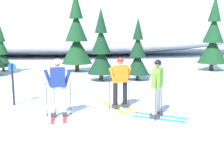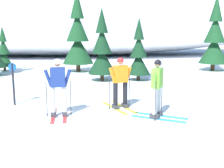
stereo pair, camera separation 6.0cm
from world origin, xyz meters
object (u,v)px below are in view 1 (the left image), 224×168
Objects in this scene: skier_orange_jacket at (120,82)px; pine_tree_left at (2,52)px; skier_lime_jacket at (157,87)px; pine_tree_center_left at (77,38)px; trail_marker_post at (13,82)px; skier_navy_jacket at (58,87)px; pine_tree_center_right at (101,51)px; pine_tree_far_right at (213,39)px; pine_tree_right at (138,55)px.

pine_tree_left is at bearing 122.53° from skier_orange_jacket.
skier_lime_jacket is 10.74m from pine_tree_center_left.
skier_orange_jacket is 11.94m from pine_tree_left.
pine_tree_left reaches higher than trail_marker_post.
trail_marker_post is at bearing -73.09° from pine_tree_left.
pine_tree_center_left reaches higher than pine_tree_left.
skier_orange_jacket is at bearing -57.47° from pine_tree_left.
skier_navy_jacket reaches higher than skier_lime_jacket.
skier_navy_jacket is at bearing -160.25° from skier_orange_jacket.
pine_tree_center_right is 2.56× the size of trail_marker_post.
skier_lime_jacket is 0.35× the size of pine_tree_far_right.
skier_navy_jacket is 0.46× the size of pine_tree_center_right.
pine_tree_right reaches higher than skier_lime_jacket.
skier_navy_jacket is 10.06m from pine_tree_center_left.
skier_orange_jacket is at bearing -107.21° from pine_tree_right.
skier_navy_jacket is at bearing 172.16° from skier_lime_jacket.
skier_lime_jacket is at bearing -49.22° from skier_orange_jacket.
skier_orange_jacket is 11.52m from pine_tree_far_right.
skier_orange_jacket reaches higher than trail_marker_post.
skier_orange_jacket is 0.48× the size of pine_tree_center_right.
skier_orange_jacket is 3.72m from trail_marker_post.
pine_tree_right is at bearing 83.53° from skier_lime_jacket.
skier_navy_jacket is at bearing -105.41° from pine_tree_center_right.
pine_tree_center_right reaches higher than pine_tree_right.
pine_tree_center_right is 1.93m from pine_tree_right.
pine_tree_center_right is at bearing 74.59° from skier_navy_jacket.
pine_tree_far_right is at bearing 22.73° from pine_tree_center_right.
skier_navy_jacket reaches higher than trail_marker_post.
pine_tree_far_right reaches higher than pine_tree_left.
pine_tree_center_right is at bearing 92.31° from skier_orange_jacket.
pine_tree_center_left is 8.96m from pine_tree_far_right.
skier_orange_jacket is at bearing -13.17° from trail_marker_post.
pine_tree_far_right is (8.94, -0.52, -0.11)m from pine_tree_center_left.
trail_marker_post is at bearing -144.34° from pine_tree_far_right.
skier_lime_jacket is 0.34× the size of pine_tree_center_left.
skier_navy_jacket is 6.52m from pine_tree_center_right.
skier_navy_jacket is 7.17m from pine_tree_right.
pine_tree_center_left reaches higher than pine_tree_center_right.
pine_tree_right is 0.66× the size of pine_tree_far_right.
pine_tree_left is at bearing 143.97° from pine_tree_center_right.
trail_marker_post is (-11.02, -7.91, -1.22)m from pine_tree_far_right.
skier_navy_jacket is 1.18× the size of trail_marker_post.
pine_tree_far_right reaches higher than trail_marker_post.
skier_lime_jacket is at bearing -23.08° from trail_marker_post.
skier_orange_jacket is 0.56× the size of pine_tree_right.
pine_tree_center_left is 1.58× the size of pine_tree_right.
pine_tree_center_left is 1.05× the size of pine_tree_far_right.
pine_tree_left is 9.33m from pine_tree_right.
skier_orange_jacket is at bearing -87.69° from pine_tree_center_right.
pine_tree_center_left reaches higher than skier_orange_jacket.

